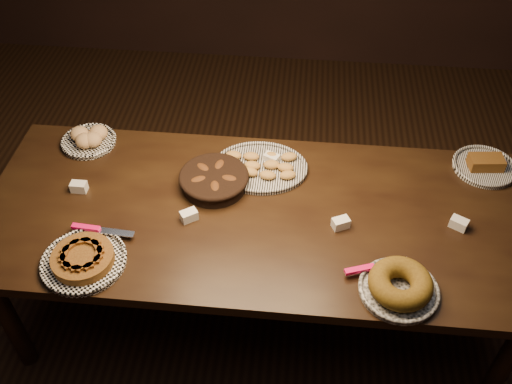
# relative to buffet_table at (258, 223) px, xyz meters

# --- Properties ---
(ground) EXTENTS (5.00, 5.00, 0.00)m
(ground) POSITION_rel_buffet_table_xyz_m (0.00, 0.00, -0.68)
(ground) COLOR black
(ground) RESTS_ON ground
(buffet_table) EXTENTS (2.40, 1.00, 0.75)m
(buffet_table) POSITION_rel_buffet_table_xyz_m (0.00, 0.00, 0.00)
(buffet_table) COLOR black
(buffet_table) RESTS_ON ground
(apple_tart_plate) EXTENTS (0.34, 0.35, 0.06)m
(apple_tart_plate) POSITION_rel_buffet_table_xyz_m (-0.66, -0.34, 0.10)
(apple_tart_plate) COLOR white
(apple_tart_plate) RESTS_ON buffet_table
(madeleine_platter) EXTENTS (0.43, 0.35, 0.05)m
(madeleine_platter) POSITION_rel_buffet_table_xyz_m (-0.02, 0.27, 0.09)
(madeleine_platter) COLOR black
(madeleine_platter) RESTS_ON buffet_table
(bundt_cake_plate) EXTENTS (0.36, 0.31, 0.10)m
(bundt_cake_plate) POSITION_rel_buffet_table_xyz_m (0.57, -0.36, 0.11)
(bundt_cake_plate) COLOR black
(bundt_cake_plate) RESTS_ON buffet_table
(croissant_basket) EXTENTS (0.35, 0.35, 0.08)m
(croissant_basket) POSITION_rel_buffet_table_xyz_m (-0.21, 0.14, 0.12)
(croissant_basket) COLOR black
(croissant_basket) RESTS_ON buffet_table
(bread_roll_plate) EXTENTS (0.27, 0.27, 0.08)m
(bread_roll_plate) POSITION_rel_buffet_table_xyz_m (-0.86, 0.38, 0.11)
(bread_roll_plate) COLOR white
(bread_roll_plate) RESTS_ON buffet_table
(loaf_plate) EXTENTS (0.29, 0.29, 0.07)m
(loaf_plate) POSITION_rel_buffet_table_xyz_m (1.02, 0.38, 0.09)
(loaf_plate) COLOR black
(loaf_plate) RESTS_ON buffet_table
(tent_cards) EXTENTS (1.72, 0.47, 0.04)m
(tent_cards) POSITION_rel_buffet_table_xyz_m (0.03, 0.05, 0.10)
(tent_cards) COLOR white
(tent_cards) RESTS_ON buffet_table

